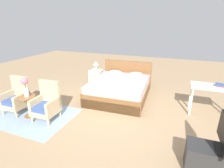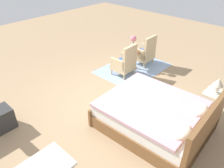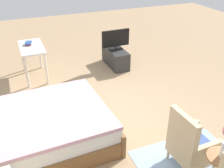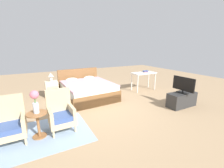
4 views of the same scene
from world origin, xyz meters
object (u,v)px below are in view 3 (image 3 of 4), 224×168
object	(u,v)px
armchair_by_window_right	(190,145)
vanity_desk	(32,51)
bed	(41,129)
tv_stand	(115,57)
book_stack	(28,43)
tv_flatscreen	(116,39)

from	to	relation	value
armchair_by_window_right	vanity_desk	bearing A→B (deg)	23.69
bed	tv_stand	xyz separation A→B (m)	(2.37, -2.26, -0.07)
bed	tv_stand	distance (m)	3.27
book_stack	vanity_desk	bearing A→B (deg)	-160.73
armchair_by_window_right	vanity_desk	world-z (taller)	armchair_by_window_right
vanity_desk	book_stack	size ratio (longest dim) A/B	4.31
vanity_desk	book_stack	distance (m)	0.20
tv_flatscreen	armchair_by_window_right	bearing A→B (deg)	173.81
armchair_by_window_right	book_stack	world-z (taller)	armchair_by_window_right
tv_stand	book_stack	distance (m)	2.17
tv_flatscreen	vanity_desk	bearing A→B (deg)	86.69
bed	book_stack	distance (m)	2.67
bed	book_stack	xyz separation A→B (m)	(2.61, -0.19, 0.51)
armchair_by_window_right	tv_stand	xyz separation A→B (m)	(3.61, -0.39, -0.16)
armchair_by_window_right	vanity_desk	distance (m)	4.08
tv_stand	vanity_desk	world-z (taller)	vanity_desk
tv_stand	book_stack	world-z (taller)	book_stack
bed	armchair_by_window_right	world-z (taller)	bed
tv_stand	vanity_desk	distance (m)	2.08
armchair_by_window_right	book_stack	xyz separation A→B (m)	(3.86, 1.68, 0.42)
tv_stand	armchair_by_window_right	bearing A→B (deg)	173.81
vanity_desk	armchair_by_window_right	bearing A→B (deg)	-156.31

